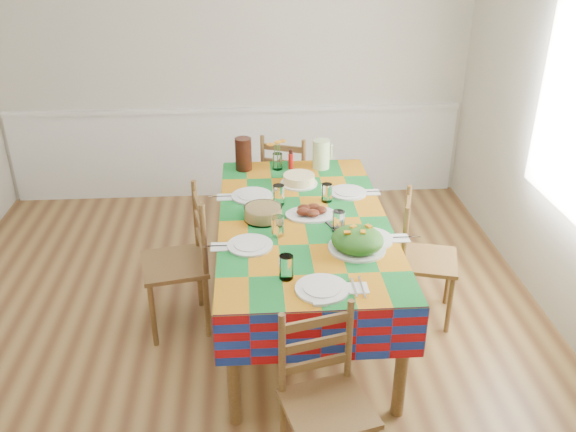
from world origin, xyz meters
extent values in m
cube|color=brown|center=(0.00, 0.00, -0.02)|extent=(4.50, 5.00, 0.04)
cube|color=#BDB5A6|center=(0.00, 2.52, 1.35)|extent=(4.50, 0.04, 2.70)
cube|color=white|center=(0.00, 2.47, 0.90)|extent=(4.41, 0.06, 0.04)
cube|color=white|center=(0.00, 2.48, 0.45)|extent=(4.41, 0.03, 0.90)
cylinder|color=brown|center=(0.00, -0.66, 0.38)|extent=(0.07, 0.07, 0.76)
cylinder|color=brown|center=(0.94, -0.66, 0.38)|extent=(0.07, 0.07, 0.76)
cylinder|color=brown|center=(0.00, 1.24, 0.38)|extent=(0.07, 0.07, 0.76)
cylinder|color=brown|center=(0.94, 1.24, 0.38)|extent=(0.07, 0.07, 0.76)
cube|color=brown|center=(0.47, 0.29, 0.78)|extent=(1.07, 2.03, 0.04)
cube|color=#B80F12|center=(0.47, 0.29, 0.81)|extent=(1.11, 2.07, 0.01)
cube|color=#B80F12|center=(-0.08, 0.29, 0.64)|extent=(0.01, 2.07, 0.32)
cube|color=#B80F12|center=(1.03, 0.29, 0.64)|extent=(0.01, 2.07, 0.32)
cube|color=#B80F12|center=(0.47, -0.74, 0.64)|extent=(1.11, 0.01, 0.32)
cube|color=#B80F12|center=(0.47, 1.33, 0.64)|extent=(1.11, 0.01, 0.32)
cylinder|color=silver|center=(0.49, -0.56, 0.82)|extent=(0.29, 0.29, 0.02)
cylinder|color=silver|center=(0.49, -0.56, 0.83)|extent=(0.21, 0.21, 0.01)
cylinder|color=white|center=(0.31, -0.43, 0.88)|extent=(0.08, 0.08, 0.14)
cube|color=silver|center=(0.69, -0.56, 0.81)|extent=(0.11, 0.11, 0.01)
cube|color=silver|center=(0.67, -0.56, 0.82)|extent=(0.01, 0.18, 0.00)
cube|color=silver|center=(0.71, -0.56, 0.82)|extent=(0.01, 0.22, 0.00)
cylinder|color=silver|center=(0.11, -0.05, 0.82)|extent=(0.28, 0.28, 0.01)
cylinder|color=silver|center=(0.11, -0.05, 0.83)|extent=(0.20, 0.20, 0.01)
cylinder|color=white|center=(0.29, 0.07, 0.88)|extent=(0.08, 0.08, 0.13)
cube|color=silver|center=(-0.07, -0.05, 0.81)|extent=(0.10, 0.10, 0.01)
cube|color=silver|center=(-0.09, -0.05, 0.82)|extent=(0.18, 0.01, 0.00)
cube|color=silver|center=(-0.05, -0.05, 0.82)|extent=(0.21, 0.01, 0.00)
cylinder|color=silver|center=(0.14, 0.66, 0.82)|extent=(0.29, 0.29, 0.02)
cylinder|color=silver|center=(0.14, 0.66, 0.83)|extent=(0.21, 0.21, 0.01)
cylinder|color=white|center=(0.32, 0.53, 0.88)|extent=(0.08, 0.08, 0.14)
cube|color=silver|center=(-0.06, 0.66, 0.81)|extent=(0.11, 0.11, 0.01)
cube|color=silver|center=(-0.08, 0.66, 0.82)|extent=(0.18, 0.01, 0.00)
cube|color=silver|center=(-0.04, 0.66, 0.82)|extent=(0.22, 0.01, 0.00)
cylinder|color=silver|center=(0.86, -0.02, 0.82)|extent=(0.29, 0.29, 0.01)
cylinder|color=silver|center=(0.86, -0.02, 0.83)|extent=(0.20, 0.20, 0.01)
cylinder|color=white|center=(0.67, 0.11, 0.88)|extent=(0.08, 0.08, 0.14)
cube|color=silver|center=(1.05, -0.02, 0.81)|extent=(0.11, 0.11, 0.01)
cube|color=silver|center=(1.03, -0.02, 0.82)|extent=(0.18, 0.01, 0.00)
cube|color=silver|center=(1.07, -0.02, 0.82)|extent=(0.21, 0.01, 0.00)
cylinder|color=silver|center=(0.83, 0.67, 0.82)|extent=(0.27, 0.27, 0.01)
cylinder|color=silver|center=(0.83, 0.67, 0.83)|extent=(0.19, 0.19, 0.01)
cylinder|color=white|center=(0.66, 0.55, 0.87)|extent=(0.08, 0.08, 0.13)
cube|color=silver|center=(1.01, 0.67, 0.81)|extent=(0.10, 0.10, 0.01)
cube|color=silver|center=(0.99, 0.67, 0.82)|extent=(0.17, 0.01, 0.00)
cube|color=silver|center=(1.03, 0.67, 0.82)|extent=(0.20, 0.01, 0.00)
ellipsoid|color=silver|center=(0.53, 0.33, 0.82)|extent=(0.34, 0.25, 0.02)
ellipsoid|color=black|center=(0.59, 0.33, 0.85)|extent=(0.09, 0.08, 0.05)
ellipsoid|color=black|center=(0.55, 0.37, 0.85)|extent=(0.09, 0.08, 0.05)
ellipsoid|color=black|center=(0.48, 0.36, 0.85)|extent=(0.09, 0.08, 0.05)
ellipsoid|color=black|center=(0.47, 0.31, 0.85)|extent=(0.09, 0.08, 0.05)
ellipsoid|color=black|center=(0.53, 0.29, 0.85)|extent=(0.09, 0.08, 0.05)
cylinder|color=silver|center=(0.76, -0.13, 0.82)|extent=(0.35, 0.35, 0.02)
ellipsoid|color=#114412|center=(0.76, -0.13, 0.87)|extent=(0.31, 0.31, 0.14)
cube|color=orange|center=(0.69, -0.16, 0.94)|extent=(0.04, 0.03, 0.01)
cube|color=orange|center=(0.73, -0.09, 0.94)|extent=(0.05, 0.05, 0.01)
cube|color=orange|center=(0.78, -0.16, 0.94)|extent=(0.04, 0.05, 0.01)
cube|color=orange|center=(0.83, -0.09, 0.94)|extent=(0.05, 0.05, 0.01)
cylinder|color=white|center=(0.20, 0.30, 0.85)|extent=(0.25, 0.25, 0.09)
cylinder|color=tan|center=(0.20, 0.30, 0.86)|extent=(0.23, 0.23, 0.08)
cylinder|color=silver|center=(0.49, 0.86, 0.82)|extent=(0.27, 0.27, 0.01)
cylinder|color=beige|center=(0.49, 0.86, 0.85)|extent=(0.23, 0.23, 0.06)
cube|color=black|center=(0.63, 0.20, 0.81)|extent=(0.13, 0.31, 0.01)
cube|color=black|center=(0.68, 0.22, 0.81)|extent=(0.06, 0.32, 0.01)
cylinder|color=white|center=(0.35, 1.16, 0.87)|extent=(0.08, 0.08, 0.13)
cylinder|color=#387D29|center=(0.32, 1.16, 0.92)|extent=(0.01, 0.01, 0.18)
ellipsoid|color=orange|center=(0.29, 1.16, 1.02)|extent=(0.06, 0.06, 0.02)
cylinder|color=#387D29|center=(0.36, 1.17, 0.92)|extent=(0.01, 0.01, 0.18)
ellipsoid|color=orange|center=(0.39, 1.19, 1.03)|extent=(0.06, 0.06, 0.02)
cylinder|color=#387D29|center=(0.35, 1.14, 0.92)|extent=(0.01, 0.01, 0.18)
ellipsoid|color=orange|center=(0.35, 1.12, 1.05)|extent=(0.06, 0.06, 0.02)
cylinder|color=#B2100E|center=(0.45, 1.16, 0.89)|extent=(0.04, 0.04, 0.16)
cylinder|color=beige|center=(0.69, 1.17, 0.92)|extent=(0.13, 0.13, 0.23)
cylinder|color=black|center=(0.08, 1.17, 0.94)|extent=(0.13, 0.13, 0.26)
cube|color=silver|center=(0.47, -0.70, 0.82)|extent=(0.08, 0.02, 0.02)
cylinder|color=brown|center=(0.26, -0.95, 0.22)|extent=(0.04, 0.04, 0.44)
cylinder|color=brown|center=(0.60, -0.86, 0.22)|extent=(0.04, 0.04, 0.44)
cube|color=brown|center=(0.47, -1.06, 0.46)|extent=(0.50, 0.49, 0.03)
cylinder|color=brown|center=(0.26, -0.94, 0.69)|extent=(0.04, 0.04, 0.49)
cylinder|color=brown|center=(0.60, -0.85, 0.69)|extent=(0.04, 0.04, 0.49)
cube|color=brown|center=(0.43, -0.89, 0.59)|extent=(0.35, 0.11, 0.05)
cube|color=brown|center=(0.43, -0.89, 0.72)|extent=(0.35, 0.11, 0.05)
cube|color=brown|center=(0.43, -0.89, 0.85)|extent=(0.35, 0.11, 0.05)
cylinder|color=brown|center=(0.70, 1.74, 0.23)|extent=(0.04, 0.04, 0.45)
cylinder|color=brown|center=(0.37, 1.88, 0.23)|extent=(0.04, 0.04, 0.45)
cylinder|color=brown|center=(0.58, 1.42, 0.23)|extent=(0.04, 0.04, 0.45)
cylinder|color=brown|center=(0.24, 1.56, 0.23)|extent=(0.04, 0.04, 0.45)
cube|color=brown|center=(0.47, 1.65, 0.47)|extent=(0.54, 0.53, 0.03)
cylinder|color=brown|center=(0.57, 1.41, 0.70)|extent=(0.04, 0.04, 0.50)
cylinder|color=brown|center=(0.24, 1.55, 0.70)|extent=(0.04, 0.04, 0.50)
cube|color=brown|center=(0.41, 1.48, 0.60)|extent=(0.34, 0.15, 0.05)
cube|color=brown|center=(0.41, 1.48, 0.73)|extent=(0.34, 0.15, 0.05)
cube|color=brown|center=(0.41, 1.48, 0.86)|extent=(0.34, 0.15, 0.05)
cylinder|color=brown|center=(-0.62, 0.44, 0.24)|extent=(0.04, 0.04, 0.48)
cylinder|color=brown|center=(-0.54, 0.07, 0.24)|extent=(0.04, 0.04, 0.48)
cylinder|color=brown|center=(-0.26, 0.52, 0.24)|extent=(0.04, 0.04, 0.48)
cylinder|color=brown|center=(-0.19, 0.14, 0.24)|extent=(0.04, 0.04, 0.48)
cube|color=brown|center=(-0.40, 0.29, 0.49)|extent=(0.50, 0.52, 0.03)
cylinder|color=brown|center=(-0.25, 0.52, 0.74)|extent=(0.04, 0.04, 0.53)
cylinder|color=brown|center=(-0.18, 0.14, 0.74)|extent=(0.04, 0.04, 0.53)
cube|color=brown|center=(-0.22, 0.33, 0.64)|extent=(0.10, 0.38, 0.05)
cube|color=brown|center=(-0.22, 0.33, 0.77)|extent=(0.10, 0.38, 0.05)
cube|color=brown|center=(-0.22, 0.33, 0.91)|extent=(0.10, 0.38, 0.05)
cylinder|color=brown|center=(1.46, 0.08, 0.22)|extent=(0.04, 0.04, 0.44)
cylinder|color=brown|center=(1.56, 0.42, 0.22)|extent=(0.04, 0.04, 0.44)
cylinder|color=brown|center=(1.14, 0.17, 0.22)|extent=(0.04, 0.04, 0.44)
cylinder|color=brown|center=(1.24, 0.51, 0.22)|extent=(0.04, 0.04, 0.44)
cube|color=brown|center=(1.35, 0.29, 0.45)|extent=(0.49, 0.50, 0.03)
cylinder|color=brown|center=(1.13, 0.17, 0.68)|extent=(0.04, 0.04, 0.49)
cylinder|color=brown|center=(1.23, 0.51, 0.68)|extent=(0.04, 0.04, 0.49)
cube|color=brown|center=(1.18, 0.34, 0.59)|extent=(0.11, 0.34, 0.05)
cube|color=brown|center=(1.18, 0.34, 0.71)|extent=(0.11, 0.34, 0.05)
cube|color=brown|center=(1.18, 0.34, 0.84)|extent=(0.11, 0.34, 0.05)
camera|label=1|loc=(0.13, -3.28, 2.64)|focal=38.00mm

